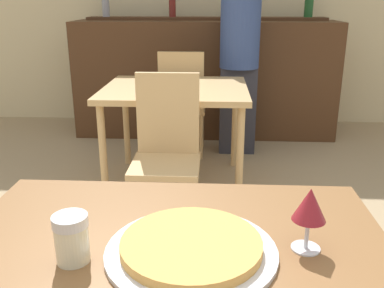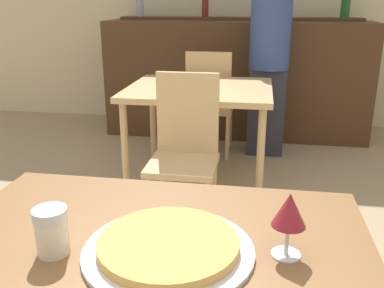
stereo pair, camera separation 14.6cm
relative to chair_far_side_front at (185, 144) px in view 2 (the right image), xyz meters
The scene contains 9 objects.
dining_table_far 0.63m from the chair_far_side_front, 90.00° to the left, with size 1.03×0.89×0.75m.
bar_counter 1.95m from the chair_far_side_front, 84.67° to the left, with size 2.60×0.56×1.14m.
bar_back_shelf 2.20m from the chair_far_side_front, 84.65° to the left, with size 2.39×0.24×0.30m.
chair_far_side_front is the anchor object (origin of this frame).
chair_far_side_back 1.22m from the chair_far_side_front, 90.00° to the left, with size 0.40×0.40×0.94m.
pizza_tray 1.58m from the chair_far_side_front, 81.42° to the right, with size 0.41×0.41×0.04m.
cheese_shaker 1.61m from the chair_far_side_front, 91.32° to the right, with size 0.08×0.08×0.11m.
person_standing 1.49m from the chair_far_side_front, 70.20° to the left, with size 0.34×0.34×1.62m.
wine_glass 1.63m from the chair_far_side_front, 71.39° to the right, with size 0.08×0.08×0.16m.
Camera 2 is at (0.24, -0.81, 1.35)m, focal length 40.00 mm.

